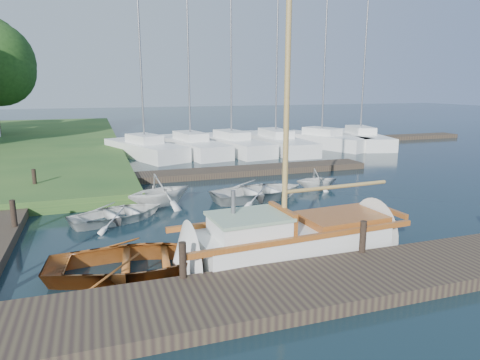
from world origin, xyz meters
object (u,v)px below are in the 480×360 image
object	(u,v)px
mooring_post_4	(14,213)
marina_boat_3	(275,141)
tender_a	(118,211)
marina_boat_0	(145,148)
marina_boat_5	(360,138)
mooring_post_2	(363,237)
marina_boat_2	(231,143)
sailboat	(296,240)
dinghy	(137,257)
tender_b	(160,188)
tender_c	(259,189)
marina_boat_1	(191,145)
tender_d	(317,177)
mooring_post_5	(34,179)
mooring_post_1	(183,260)

from	to	relation	value
mooring_post_4	marina_boat_3	distance (m)	19.92
tender_a	marina_boat_0	size ratio (longest dim) A/B	0.28
marina_boat_5	mooring_post_2	bearing A→B (deg)	158.79
tender_a	marina_boat_2	xyz separation A→B (m)	(8.17, 13.32, 0.25)
sailboat	dinghy	size ratio (longest dim) A/B	2.41
dinghy	tender_b	bearing A→B (deg)	-7.89
sailboat	marina_boat_3	distance (m)	18.98
tender_c	marina_boat_1	bearing A→B (deg)	-7.12
tender_a	marina_boat_5	bearing A→B (deg)	-73.28
sailboat	marina_boat_3	world-z (taller)	marina_boat_3
tender_a	marina_boat_3	bearing A→B (deg)	-59.89
mooring_post_4	tender_b	world-z (taller)	tender_b
marina_boat_1	marina_boat_5	world-z (taller)	marina_boat_5
dinghy	tender_c	world-z (taller)	dinghy
mooring_post_4	marina_boat_2	size ratio (longest dim) A/B	0.07
tender_b	mooring_post_4	bearing A→B (deg)	92.05
mooring_post_2	marina_boat_5	xyz separation A→B (m)	(12.73, 18.83, -0.13)
dinghy	mooring_post_2	bearing A→B (deg)	-96.90
sailboat	tender_c	world-z (taller)	sailboat
marina_boat_1	marina_boat_2	bearing A→B (deg)	-102.88
tender_d	marina_boat_1	xyz separation A→B (m)	(-3.02, 11.51, 0.07)
mooring_post_2	marina_boat_0	bearing A→B (deg)	99.76
mooring_post_5	sailboat	world-z (taller)	sailboat
sailboat	tender_c	size ratio (longest dim) A/B	2.58
tender_b	marina_boat_3	size ratio (longest dim) A/B	0.21
sailboat	tender_b	world-z (taller)	sailboat
mooring_post_4	tender_b	size ratio (longest dim) A/B	0.32
mooring_post_5	marina_boat_0	xyz separation A→B (m)	(5.32, 8.49, -0.12)
mooring_post_5	tender_b	world-z (taller)	tender_b
mooring_post_2	marina_boat_0	size ratio (longest dim) A/B	0.07
marina_boat_3	tender_d	bearing A→B (deg)	164.95
tender_a	tender_b	distance (m)	2.09
mooring_post_5	marina_boat_0	world-z (taller)	marina_boat_0
mooring_post_2	tender_d	xyz separation A→B (m)	(2.85, 7.48, -0.21)
tender_a	mooring_post_4	bearing A→B (deg)	81.79
mooring_post_2	dinghy	world-z (taller)	mooring_post_2
marina_boat_0	marina_boat_3	distance (m)	9.03
tender_d	marina_boat_5	bearing A→B (deg)	-37.03
marina_boat_5	marina_boat_0	bearing A→B (deg)	104.06
marina_boat_1	dinghy	bearing A→B (deg)	152.71
tender_d	marina_boat_3	distance (m)	11.73
dinghy	tender_c	distance (m)	7.54
tender_b	dinghy	bearing A→B (deg)	145.37
mooring_post_1	mooring_post_2	xyz separation A→B (m)	(4.50, 0.00, 0.00)
mooring_post_2	mooring_post_4	xyz separation A→B (m)	(-8.50, 5.00, 0.00)
tender_c	marina_boat_2	size ratio (longest dim) A/B	0.33
mooring_post_2	tender_b	world-z (taller)	tender_b
sailboat	tender_b	distance (m)	6.35
marina_boat_0	marina_boat_5	world-z (taller)	marina_boat_0
sailboat	marina_boat_0	size ratio (longest dim) A/B	0.88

